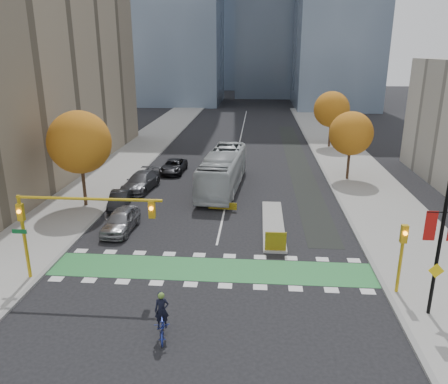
% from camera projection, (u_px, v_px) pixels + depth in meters
% --- Properties ---
extents(ground, '(300.00, 300.00, 0.00)m').
position_uv_depth(ground, '(209.00, 282.00, 25.41)').
color(ground, black).
rests_on(ground, ground).
extents(sidewalk_west, '(7.00, 120.00, 0.15)m').
position_uv_depth(sidewalk_west, '(101.00, 179.00, 45.36)').
color(sidewalk_west, gray).
rests_on(sidewalk_west, ground).
extents(sidewalk_east, '(7.00, 120.00, 0.15)m').
position_uv_depth(sidewalk_east, '(366.00, 185.00, 43.34)').
color(sidewalk_east, gray).
rests_on(sidewalk_east, ground).
extents(curb_west, '(0.30, 120.00, 0.16)m').
position_uv_depth(curb_west, '(134.00, 180.00, 45.10)').
color(curb_west, gray).
rests_on(curb_west, ground).
extents(curb_east, '(0.30, 120.00, 0.16)m').
position_uv_depth(curb_east, '(330.00, 184.00, 43.60)').
color(curb_east, gray).
rests_on(curb_east, ground).
extents(bike_crossing, '(20.00, 3.00, 0.01)m').
position_uv_depth(bike_crossing, '(211.00, 269.00, 26.83)').
color(bike_crossing, '#287B3A').
rests_on(bike_crossing, ground).
extents(centre_line, '(0.15, 70.00, 0.01)m').
position_uv_depth(centre_line, '(239.00, 143.00, 63.33)').
color(centre_line, silver).
rests_on(centre_line, ground).
extents(bike_lane_paint, '(2.50, 50.00, 0.01)m').
position_uv_depth(bike_lane_paint, '(297.00, 161.00, 53.29)').
color(bike_lane_paint, black).
rests_on(bike_lane_paint, ground).
extents(median_island, '(1.60, 10.00, 0.16)m').
position_uv_depth(median_island, '(273.00, 224.00, 33.62)').
color(median_island, gray).
rests_on(median_island, ground).
extents(hazard_board, '(1.40, 0.12, 1.30)m').
position_uv_depth(hazard_board, '(276.00, 241.00, 28.85)').
color(hazard_board, yellow).
rests_on(hazard_board, median_island).
extents(tree_west, '(5.20, 5.20, 8.22)m').
position_uv_depth(tree_west, '(80.00, 142.00, 35.95)').
color(tree_west, '#332114').
rests_on(tree_west, ground).
extents(tree_east_near, '(4.40, 4.40, 7.08)m').
position_uv_depth(tree_east_near, '(351.00, 133.00, 43.87)').
color(tree_east_near, '#332114').
rests_on(tree_east_near, ground).
extents(tree_east_far, '(4.80, 4.80, 7.65)m').
position_uv_depth(tree_east_far, '(332.00, 109.00, 58.88)').
color(tree_east_far, '#332114').
rests_on(tree_east_far, ground).
extents(traffic_signal_west, '(8.53, 0.56, 5.20)m').
position_uv_depth(traffic_signal_west, '(65.00, 216.00, 24.27)').
color(traffic_signal_west, '#BF9914').
rests_on(traffic_signal_west, ground).
extents(traffic_signal_east, '(0.35, 0.43, 4.10)m').
position_uv_depth(traffic_signal_east, '(402.00, 249.00, 23.30)').
color(traffic_signal_east, '#BF9914').
rests_on(traffic_signal_east, ground).
extents(banner_lamppost, '(1.65, 0.36, 8.28)m').
position_uv_depth(banner_lamppost, '(442.00, 232.00, 20.75)').
color(banner_lamppost, black).
rests_on(banner_lamppost, ground).
extents(cyclist, '(1.10, 2.14, 2.36)m').
position_uv_depth(cyclist, '(162.00, 322.00, 20.28)').
color(cyclist, navy).
rests_on(cyclist, ground).
extents(bus, '(4.04, 13.20, 3.62)m').
position_uv_depth(bus, '(223.00, 170.00, 42.00)').
color(bus, silver).
rests_on(bus, ground).
extents(parked_car_a, '(2.10, 4.88, 1.64)m').
position_uv_depth(parked_car_a, '(121.00, 221.00, 32.31)').
color(parked_car_a, gray).
rests_on(parked_car_a, ground).
extents(parked_car_b, '(2.04, 4.39, 1.39)m').
position_uv_depth(parked_car_b, '(119.00, 200.00, 37.22)').
color(parked_car_b, black).
rests_on(parked_car_b, ground).
extents(parked_car_c, '(3.09, 6.02, 1.67)m').
position_uv_depth(parked_car_c, '(141.00, 182.00, 41.87)').
color(parked_car_c, '#48484D').
rests_on(parked_car_c, ground).
extents(parked_car_d, '(2.52, 5.17, 1.42)m').
position_uv_depth(parked_car_d, '(174.00, 166.00, 47.85)').
color(parked_car_d, black).
rests_on(parked_car_d, ground).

